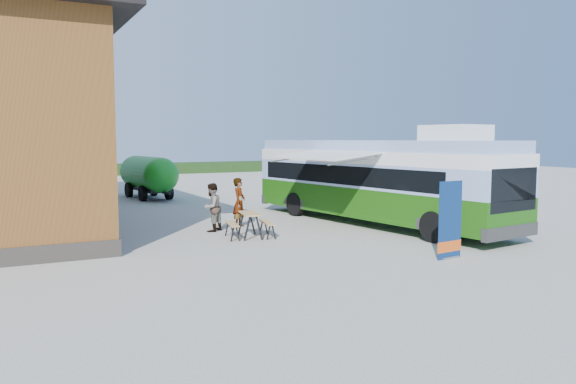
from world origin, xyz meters
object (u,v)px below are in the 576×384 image
picnic_table (250,219)px  person_a (239,203)px  bus (375,178)px  slurry_tanker (148,174)px  person_b (212,207)px  banner (450,227)px

picnic_table → person_a: person_a is taller
bus → slurry_tanker: bearing=104.9°
bus → person_b: size_ratio=7.18×
banner → slurry_tanker: (-3.71, 20.05, 0.47)m
picnic_table → person_a: bearing=87.8°
bus → picnic_table: bearing=178.6°
picnic_table → person_b: size_ratio=0.98×
person_a → slurry_tanker: 12.07m
picnic_table → person_a: 2.41m
banner → person_b: 8.68m
bus → banner: 6.64m
person_a → person_b: size_ratio=1.07×
banner → person_a: (-3.08, 8.00, 0.05)m
bus → person_a: 5.39m
bus → picnic_table: bus is taller
bus → picnic_table: size_ratio=7.30×
picnic_table → person_b: (-0.71, 1.82, 0.24)m
bus → picnic_table: 5.76m
person_b → banner: bearing=85.0°
bus → banner: size_ratio=5.78×
slurry_tanker → banner: bearing=-84.9°
bus → slurry_tanker: bus is taller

